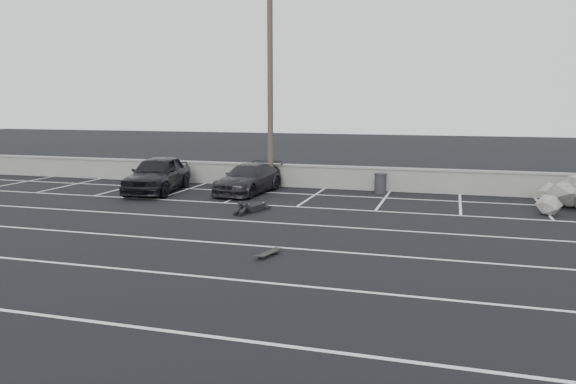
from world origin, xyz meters
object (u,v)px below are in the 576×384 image
(utility_pole, at_px, (270,82))
(skateboard, at_px, (268,253))
(person, at_px, (256,204))
(trash_bin, at_px, (380,183))
(car_right, at_px, (248,179))
(car_left, at_px, (158,174))

(utility_pole, relative_size, skateboard, 11.35)
(person, bearing_deg, utility_pole, 115.55)
(trash_bin, bearing_deg, car_right, -163.79)
(car_left, height_order, skateboard, car_left)
(car_right, distance_m, utility_pole, 4.52)
(person, bearing_deg, trash_bin, 67.26)
(car_right, bearing_deg, skateboard, -61.44)
(utility_pole, height_order, person, utility_pole)
(trash_bin, bearing_deg, utility_pole, -179.29)
(person, bearing_deg, skateboard, -54.33)
(car_left, relative_size, car_right, 1.08)
(car_right, height_order, person, car_right)
(utility_pole, xyz_separation_m, skateboard, (3.60, -11.14, -4.77))
(skateboard, bearing_deg, car_right, 127.92)
(car_left, height_order, utility_pole, utility_pole)
(trash_bin, xyz_separation_m, person, (-3.88, -5.38, -0.21))
(trash_bin, bearing_deg, person, -125.80)
(utility_pole, bearing_deg, skateboard, -72.08)
(utility_pole, height_order, skateboard, utility_pole)
(utility_pole, distance_m, person, 7.14)
(trash_bin, bearing_deg, car_left, -164.97)
(utility_pole, bearing_deg, car_right, -108.28)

